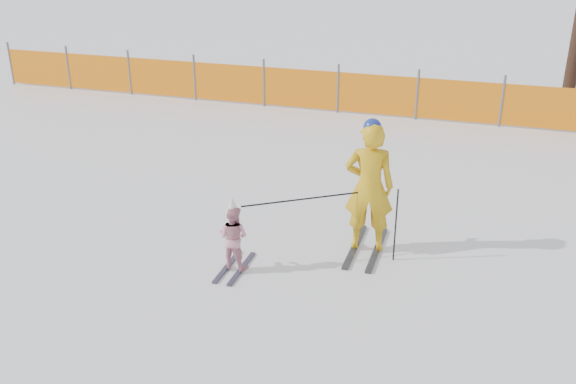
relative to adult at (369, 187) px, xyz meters
name	(u,v)px	position (x,y,z in m)	size (l,w,h in m)	color
ground	(278,269)	(-1.10, -0.96, -1.04)	(120.00, 120.00, 0.00)	white
adult	(369,187)	(0.00, 0.00, 0.00)	(0.79, 1.43, 2.07)	black
child	(233,236)	(-1.70, -1.14, -0.52)	(0.51, 0.97, 1.13)	black
ski_poles	(339,209)	(-0.35, -0.43, -0.23)	(2.06, 1.02, 1.14)	black
safety_fence	(293,88)	(-3.34, 7.07, -0.48)	(17.79, 0.06, 1.25)	#595960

